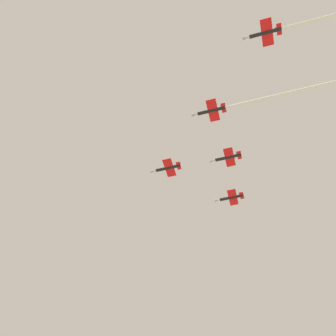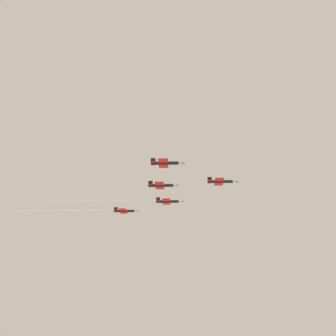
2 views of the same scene
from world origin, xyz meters
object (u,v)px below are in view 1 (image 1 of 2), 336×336
jet_lead (167,168)px  jet_starboard_inner (231,198)px  jet_port_outer (227,158)px  jet_starboard_outer (333,15)px  jet_port_inner (259,99)px

jet_lead → jet_starboard_inner: size_ratio=1.00×
jet_port_outer → jet_starboard_outer: bearing=-136.9°
jet_lead → jet_starboard_outer: size_ratio=0.18×
jet_starboard_inner → jet_port_inner: bearing=-158.5°
jet_lead → jet_starboard_outer: (57.68, -39.97, 0.47)m
jet_starboard_inner → jet_lead: bearing=135.0°
jet_starboard_inner → jet_starboard_outer: jet_starboard_outer is taller
jet_port_inner → jet_lead: bearing=60.8°
jet_port_inner → jet_starboard_outer: bearing=-130.3°
jet_port_inner → jet_starboard_inner: 42.16m
jet_starboard_outer → jet_port_outer: bearing=43.1°
jet_port_outer → jet_port_inner: bearing=-145.4°
jet_starboard_inner → jet_port_outer: jet_starboard_inner is taller
jet_lead → jet_port_outer: (21.56, -0.28, -1.32)m
jet_lead → jet_port_outer: bearing=-90.0°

